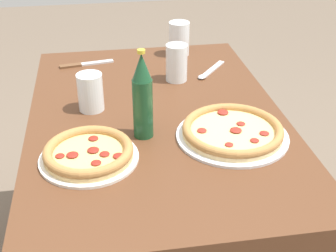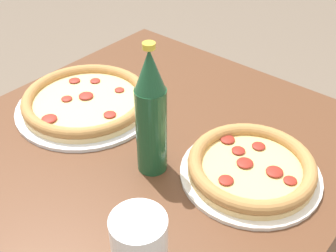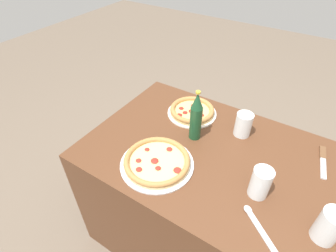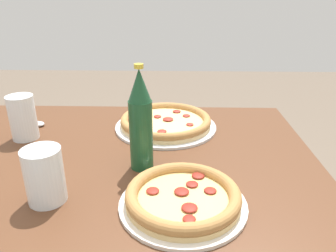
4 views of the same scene
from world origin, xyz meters
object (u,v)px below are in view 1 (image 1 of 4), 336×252
at_px(glass_iced_tea, 91,94).
at_px(glass_orange_juice, 177,64).
at_px(knife, 84,64).
at_px(beer_bottle, 143,97).
at_px(pizza_pepperoni, 232,131).
at_px(glass_water, 179,40).
at_px(pizza_veggie, 89,153).
at_px(spoon, 209,72).

distance_m(glass_iced_tea, glass_orange_juice, 0.35).
bearing_deg(knife, glass_orange_juice, -120.36).
xyz_separation_m(glass_iced_tea, beer_bottle, (-0.19, -0.14, 0.07)).
distance_m(pizza_pepperoni, glass_iced_tea, 0.46).
height_order(glass_water, beer_bottle, beer_bottle).
xyz_separation_m(pizza_veggie, beer_bottle, (0.10, -0.16, 0.10)).
relative_size(beer_bottle, spoon, 1.57).
bearing_deg(knife, pizza_veggie, -179.16).
distance_m(glass_orange_juice, spoon, 0.15).
bearing_deg(glass_water, knife, 97.73).
relative_size(glass_iced_tea, glass_orange_juice, 0.91).
distance_m(pizza_veggie, glass_orange_juice, 0.56).
bearing_deg(beer_bottle, spoon, -35.60).
height_order(beer_bottle, spoon, beer_bottle).
xyz_separation_m(glass_orange_juice, beer_bottle, (-0.36, 0.16, 0.06)).
bearing_deg(pizza_veggie, spoon, -41.53).
height_order(pizza_veggie, pizza_pepperoni, pizza_veggie).
height_order(pizza_veggie, spoon, pizza_veggie).
relative_size(glass_orange_juice, spoon, 0.79).
distance_m(pizza_pepperoni, knife, 0.73).
bearing_deg(spoon, glass_orange_juice, 107.12).
distance_m(pizza_veggie, glass_water, 0.80).
bearing_deg(glass_iced_tea, pizza_pepperoni, -121.06).
bearing_deg(glass_orange_juice, glass_water, -12.41).
xyz_separation_m(glass_orange_juice, spoon, (0.04, -0.13, -0.06)).
height_order(pizza_veggie, beer_bottle, beer_bottle).
bearing_deg(beer_bottle, glass_orange_juice, -23.79).
height_order(glass_iced_tea, knife, glass_iced_tea).
distance_m(glass_iced_tea, beer_bottle, 0.24).
bearing_deg(spoon, glass_iced_tea, 116.70).
height_order(glass_water, spoon, glass_water).
distance_m(pizza_veggie, knife, 0.65).
xyz_separation_m(pizza_pepperoni, glass_water, (0.66, 0.03, 0.04)).
relative_size(glass_water, beer_bottle, 0.51).
bearing_deg(pizza_veggie, beer_bottle, -57.50).
xyz_separation_m(glass_water, knife, (-0.05, 0.38, -0.06)).
bearing_deg(glass_iced_tea, glass_water, -40.35).
bearing_deg(glass_iced_tea, pizza_veggie, 177.42).
bearing_deg(glass_orange_juice, beer_bottle, 156.21).
distance_m(glass_iced_tea, spoon, 0.49).
relative_size(pizza_pepperoni, spoon, 1.93).
distance_m(glass_iced_tea, glass_water, 0.55).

